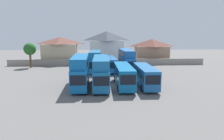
# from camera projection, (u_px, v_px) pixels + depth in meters

# --- Properties ---
(ground) EXTENTS (140.00, 140.00, 0.00)m
(ground) POSITION_uv_depth(u_px,v_px,m) (109.00, 69.00, 53.09)
(ground) COLOR #605E5B
(depot_boundary_wall) EXTENTS (56.00, 0.50, 1.80)m
(depot_boundary_wall) POSITION_uv_depth(u_px,v_px,m) (108.00, 62.00, 59.63)
(depot_boundary_wall) COLOR gray
(depot_boundary_wall) RESTS_ON ground
(bus_1) EXTENTS (2.84, 11.38, 5.14)m
(bus_1) POSITION_uv_depth(u_px,v_px,m) (80.00, 70.00, 34.55)
(bus_1) COLOR #0F5FA7
(bus_1) RESTS_ON ground
(bus_2) EXTENTS (2.62, 11.84, 4.91)m
(bus_2) POSITION_uv_depth(u_px,v_px,m) (101.00, 70.00, 34.78)
(bus_2) COLOR #15619D
(bus_2) RESTS_ON ground
(bus_3) EXTENTS (2.64, 11.39, 3.51)m
(bus_3) POSITION_uv_depth(u_px,v_px,m) (124.00, 75.00, 35.00)
(bus_3) COLOR #0C62A1
(bus_3) RESTS_ON ground
(bus_4) EXTENTS (2.62, 11.02, 3.36)m
(bus_4) POSITION_uv_depth(u_px,v_px,m) (145.00, 75.00, 35.18)
(bus_4) COLOR #1B5C9C
(bus_4) RESTS_ON ground
(bus_5) EXTENTS (2.78, 10.40, 4.85)m
(bus_5) POSITION_uv_depth(u_px,v_px,m) (95.00, 60.00, 49.02)
(bus_5) COLOR #1A6498
(bus_5) RESTS_ON ground
(bus_6) EXTENTS (2.84, 10.65, 3.27)m
(bus_6) POSITION_uv_depth(u_px,v_px,m) (111.00, 63.00, 49.83)
(bus_6) COLOR #1D5A9B
(bus_6) RESTS_ON ground
(bus_7) EXTENTS (2.87, 11.94, 5.11)m
(bus_7) POSITION_uv_depth(u_px,v_px,m) (126.00, 59.00, 50.18)
(bus_7) COLOR #1C5EA7
(bus_7) RESTS_ON ground
(house_terrace_left) EXTENTS (10.46, 8.09, 7.97)m
(house_terrace_left) POSITION_uv_depth(u_px,v_px,m) (60.00, 50.00, 63.61)
(house_terrace_left) COLOR #C6B293
(house_terrace_left) RESTS_ON ground
(house_terrace_centre) EXTENTS (10.40, 8.10, 9.72)m
(house_terrace_centre) POSITION_uv_depth(u_px,v_px,m) (107.00, 47.00, 64.43)
(house_terrace_centre) COLOR silver
(house_terrace_centre) RESTS_ON ground
(house_terrace_right) EXTENTS (10.36, 6.36, 7.33)m
(house_terrace_right) POSITION_uv_depth(u_px,v_px,m) (151.00, 51.00, 65.36)
(house_terrace_right) COLOR #9E7A60
(house_terrace_right) RESTS_ON ground
(tree_left_of_lot) EXTENTS (3.20, 3.20, 6.52)m
(tree_left_of_lot) POSITION_uv_depth(u_px,v_px,m) (30.00, 49.00, 54.86)
(tree_left_of_lot) COLOR brown
(tree_left_of_lot) RESTS_ON ground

